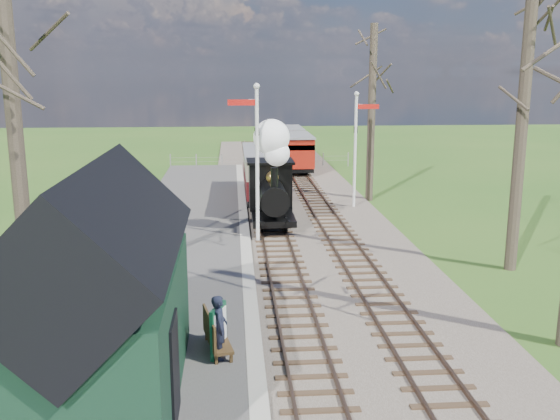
{
  "coord_description": "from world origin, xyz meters",
  "views": [
    {
      "loc": [
        -1.64,
        -7.8,
        6.63
      ],
      "look_at": [
        0.09,
        14.77,
        1.6
      ],
      "focal_mm": 40.0,
      "sensor_mm": 36.0,
      "label": 1
    }
  ],
  "objects_px": {
    "semaphore_far": "(357,141)",
    "coach": "(265,172)",
    "bench": "(213,334)",
    "person": "(220,327)",
    "red_carriage_b": "(289,143)",
    "sign_board": "(219,331)",
    "semaphore_near": "(255,152)",
    "locomotive": "(272,181)",
    "red_carriage_a": "(296,152)",
    "station_shed": "(99,299)"
  },
  "relations": [
    {
      "from": "station_shed",
      "to": "red_carriage_a",
      "type": "bearing_deg",
      "value": 76.74
    },
    {
      "from": "person",
      "to": "semaphore_far",
      "type": "bearing_deg",
      "value": -22.75
    },
    {
      "from": "red_carriage_b",
      "to": "sign_board",
      "type": "distance_m",
      "value": 33.42
    },
    {
      "from": "semaphore_near",
      "to": "coach",
      "type": "distance_m",
      "value": 8.54
    },
    {
      "from": "semaphore_far",
      "to": "coach",
      "type": "relative_size",
      "value": 0.77
    },
    {
      "from": "semaphore_far",
      "to": "sign_board",
      "type": "height_order",
      "value": "semaphore_far"
    },
    {
      "from": "station_shed",
      "to": "red_carriage_a",
      "type": "relative_size",
      "value": 1.3
    },
    {
      "from": "locomotive",
      "to": "semaphore_far",
      "type": "bearing_deg",
      "value": 41.02
    },
    {
      "from": "semaphore_far",
      "to": "person",
      "type": "bearing_deg",
      "value": -111.17
    },
    {
      "from": "red_carriage_b",
      "to": "locomotive",
      "type": "bearing_deg",
      "value": -97.23
    },
    {
      "from": "red_carriage_b",
      "to": "person",
      "type": "height_order",
      "value": "red_carriage_b"
    },
    {
      "from": "locomotive",
      "to": "person",
      "type": "distance_m",
      "value": 12.86
    },
    {
      "from": "coach",
      "to": "bench",
      "type": "distance_m",
      "value": 18.51
    },
    {
      "from": "red_carriage_b",
      "to": "semaphore_near",
      "type": "bearing_deg",
      "value": -98.42
    },
    {
      "from": "semaphore_far",
      "to": "red_carriage_b",
      "type": "relative_size",
      "value": 1.18
    },
    {
      "from": "red_carriage_b",
      "to": "sign_board",
      "type": "height_order",
      "value": "red_carriage_b"
    },
    {
      "from": "red_carriage_a",
      "to": "person",
      "type": "bearing_deg",
      "value": -99.42
    },
    {
      "from": "red_carriage_a",
      "to": "red_carriage_b",
      "type": "distance_m",
      "value": 5.5
    },
    {
      "from": "semaphore_far",
      "to": "sign_board",
      "type": "bearing_deg",
      "value": -111.42
    },
    {
      "from": "semaphore_near",
      "to": "bench",
      "type": "height_order",
      "value": "semaphore_near"
    },
    {
      "from": "semaphore_near",
      "to": "red_carriage_b",
      "type": "distance_m",
      "value": 23.13
    },
    {
      "from": "red_carriage_b",
      "to": "sign_board",
      "type": "relative_size",
      "value": 4.05
    },
    {
      "from": "semaphore_near",
      "to": "locomotive",
      "type": "distance_m",
      "value": 2.75
    },
    {
      "from": "semaphore_far",
      "to": "person",
      "type": "distance_m",
      "value": 17.82
    },
    {
      "from": "red_carriage_b",
      "to": "person",
      "type": "bearing_deg",
      "value": -97.88
    },
    {
      "from": "red_carriage_b",
      "to": "bench",
      "type": "height_order",
      "value": "red_carriage_b"
    },
    {
      "from": "station_shed",
      "to": "bench",
      "type": "xyz_separation_m",
      "value": [
        2.14,
        1.89,
        -1.64
      ]
    },
    {
      "from": "station_shed",
      "to": "coach",
      "type": "relative_size",
      "value": 0.85
    },
    {
      "from": "sign_board",
      "to": "person",
      "type": "height_order",
      "value": "person"
    },
    {
      "from": "sign_board",
      "to": "bench",
      "type": "relative_size",
      "value": 0.73
    },
    {
      "from": "sign_board",
      "to": "person",
      "type": "relative_size",
      "value": 0.8
    },
    {
      "from": "locomotive",
      "to": "red_carriage_b",
      "type": "bearing_deg",
      "value": 82.77
    },
    {
      "from": "locomotive",
      "to": "coach",
      "type": "relative_size",
      "value": 0.63
    },
    {
      "from": "locomotive",
      "to": "bench",
      "type": "distance_m",
      "value": 12.57
    },
    {
      "from": "station_shed",
      "to": "semaphore_near",
      "type": "relative_size",
      "value": 1.01
    },
    {
      "from": "station_shed",
      "to": "bench",
      "type": "relative_size",
      "value": 3.84
    },
    {
      "from": "bench",
      "to": "semaphore_far",
      "type": "bearing_deg",
      "value": 67.93
    },
    {
      "from": "semaphore_near",
      "to": "coach",
      "type": "height_order",
      "value": "semaphore_near"
    },
    {
      "from": "semaphore_near",
      "to": "sign_board",
      "type": "relative_size",
      "value": 5.19
    },
    {
      "from": "semaphore_near",
      "to": "red_carriage_b",
      "type": "bearing_deg",
      "value": 81.58
    },
    {
      "from": "bench",
      "to": "locomotive",
      "type": "bearing_deg",
      "value": 80.1
    },
    {
      "from": "semaphore_far",
      "to": "red_carriage_b",
      "type": "height_order",
      "value": "semaphore_far"
    },
    {
      "from": "locomotive",
      "to": "red_carriage_a",
      "type": "distance_m",
      "value": 15.33
    },
    {
      "from": "red_carriage_b",
      "to": "bench",
      "type": "relative_size",
      "value": 2.95
    },
    {
      "from": "coach",
      "to": "bench",
      "type": "relative_size",
      "value": 4.51
    },
    {
      "from": "sign_board",
      "to": "bench",
      "type": "xyz_separation_m",
      "value": [
        -0.13,
        0.2,
        -0.18
      ]
    },
    {
      "from": "semaphore_far",
      "to": "coach",
      "type": "distance_m",
      "value": 5.24
    },
    {
      "from": "coach",
      "to": "locomotive",
      "type": "bearing_deg",
      "value": -90.11
    },
    {
      "from": "semaphore_near",
      "to": "locomotive",
      "type": "bearing_deg",
      "value": 70.88
    },
    {
      "from": "bench",
      "to": "person",
      "type": "relative_size",
      "value": 1.09
    }
  ]
}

